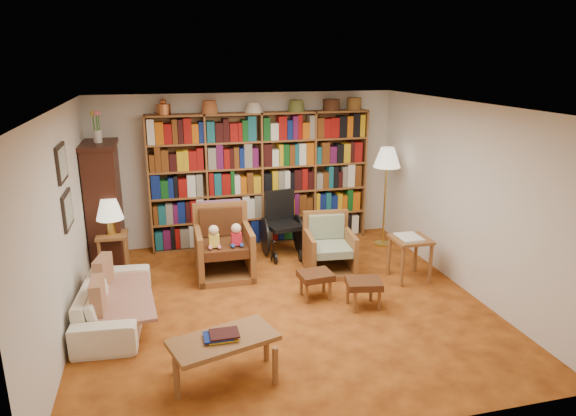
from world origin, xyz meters
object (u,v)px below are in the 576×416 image
object	(u,v)px
side_table_lamp	(113,244)
footstool_a	(316,277)
wheelchair	(282,226)
armchair_sage	(328,249)
floor_lamp	(387,162)
side_table_papers	(410,245)
footstool_b	(364,285)
coffee_table	(224,343)
sofa	(114,301)
armchair_leather	(223,246)

from	to	relation	value
side_table_lamp	footstool_a	distance (m)	3.01
footstool_a	wheelchair	bearing A→B (deg)	91.72
side_table_lamp	footstool_a	bearing A→B (deg)	-29.89
armchair_sage	floor_lamp	distance (m)	1.84
side_table_papers	footstool_b	bearing A→B (deg)	-146.12
armchair_sage	wheelchair	bearing A→B (deg)	121.08
footstool_a	coffee_table	size ratio (longest dim) A/B	0.40
floor_lamp	footstool_a	bearing A→B (deg)	-135.98
wheelchair	side_table_papers	distance (m)	2.08
side_table_lamp	side_table_papers	xyz separation A→B (m)	(4.07, -1.25, 0.06)
armchair_sage	footstool_b	world-z (taller)	armchair_sage
armchair_sage	floor_lamp	world-z (taller)	floor_lamp
wheelchair	coffee_table	distance (m)	3.41
side_table_papers	coffee_table	world-z (taller)	side_table_papers
coffee_table	sofa	bearing A→B (deg)	127.07
sofa	wheelchair	xyz separation A→B (m)	(2.45, 1.66, 0.21)
footstool_a	coffee_table	bearing A→B (deg)	-133.33
side_table_lamp	coffee_table	bearing A→B (deg)	-67.67
floor_lamp	side_table_papers	world-z (taller)	floor_lamp
armchair_leather	side_table_papers	bearing A→B (deg)	-19.25
footstool_a	coffee_table	xyz separation A→B (m)	(-1.39, -1.47, 0.10)
armchair_sage	side_table_papers	distance (m)	1.19
sofa	footstool_a	size ratio (longest dim) A/B	3.88
footstool_a	coffee_table	world-z (taller)	coffee_table
side_table_lamp	armchair_sage	bearing A→B (deg)	-12.07
side_table_lamp	footstool_b	size ratio (longest dim) A/B	1.23
wheelchair	armchair_leather	bearing A→B (deg)	-151.78
armchair_leather	footstool_b	xyz separation A→B (m)	(1.57, -1.52, -0.11)
side_table_lamp	side_table_papers	size ratio (longest dim) A/B	0.94
footstool_b	coffee_table	size ratio (longest dim) A/B	0.44
side_table_lamp	footstool_a	world-z (taller)	side_table_lamp
sofa	footstool_b	xyz separation A→B (m)	(3.01, -0.40, 0.04)
footstool_b	floor_lamp	bearing A→B (deg)	59.71
armchair_leather	footstool_a	xyz separation A→B (m)	(1.06, -1.13, -0.12)
side_table_lamp	floor_lamp	size ratio (longest dim) A/B	0.37
side_table_lamp	coffee_table	distance (m)	3.21
sofa	wheelchair	bearing A→B (deg)	-51.28
sofa	coffee_table	xyz separation A→B (m)	(1.12, -1.48, 0.13)
armchair_sage	armchair_leather	bearing A→B (deg)	169.29
footstool_b	footstool_a	bearing A→B (deg)	142.40
footstool_a	armchair_sage	bearing A→B (deg)	62.08
armchair_leather	wheelchair	distance (m)	1.14
armchair_sage	footstool_a	size ratio (longest dim) A/B	1.90
floor_lamp	wheelchair	bearing A→B (deg)	179.03
sofa	floor_lamp	xyz separation A→B (m)	(4.20, 1.63, 1.17)
armchair_sage	side_table_papers	world-z (taller)	armchair_sage
sofa	armchair_sage	xyz separation A→B (m)	(2.95, 0.83, 0.07)
wheelchair	coffee_table	size ratio (longest dim) A/B	0.91
sofa	footstool_b	bearing A→B (deg)	-92.96
footstool_b	armchair_sage	bearing A→B (deg)	92.88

